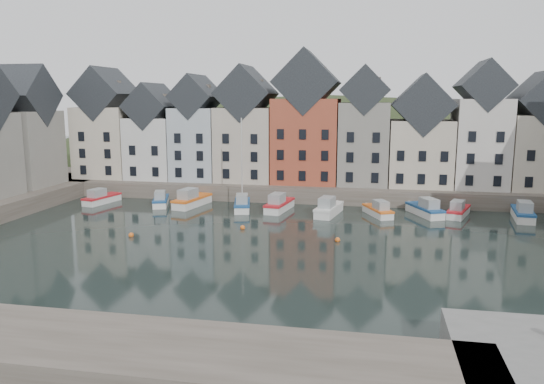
# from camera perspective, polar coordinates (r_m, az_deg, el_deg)

# --- Properties ---
(ground) EXTENTS (260.00, 260.00, 0.00)m
(ground) POSITION_cam_1_polar(r_m,az_deg,el_deg) (46.72, -0.77, -6.58)
(ground) COLOR black
(ground) RESTS_ON ground
(far_quay) EXTENTS (90.00, 16.00, 2.00)m
(far_quay) POSITION_cam_1_polar(r_m,az_deg,el_deg) (75.42, 3.81, 0.60)
(far_quay) COLOR #4E463C
(far_quay) RESTS_ON ground
(hillside) EXTENTS (153.60, 70.40, 64.00)m
(hillside) POSITION_cam_1_polar(r_m,az_deg,el_deg) (105.03, 5.46, -7.34)
(hillside) COLOR #253018
(hillside) RESTS_ON ground
(far_terrace) EXTENTS (72.37, 8.16, 17.78)m
(far_terrace) POSITION_cam_1_polar(r_m,az_deg,el_deg) (72.22, 6.23, 6.44)
(far_terrace) COLOR beige
(far_terrace) RESTS_ON far_quay
(mooring_buoys) EXTENTS (20.50, 5.50, 0.50)m
(mooring_buoys) POSITION_cam_1_polar(r_m,az_deg,el_deg) (52.56, -3.89, -4.53)
(mooring_buoys) COLOR orange
(mooring_buoys) RESTS_ON ground
(boat_a) EXTENTS (2.96, 5.95, 2.19)m
(boat_a) POSITION_cam_1_polar(r_m,az_deg,el_deg) (71.61, -17.92, -0.66)
(boat_a) COLOR silver
(boat_a) RESTS_ON ground
(boat_b) EXTENTS (3.39, 5.81, 2.13)m
(boat_b) POSITION_cam_1_polar(r_m,az_deg,el_deg) (68.35, -11.88, -0.90)
(boat_b) COLOR silver
(boat_b) RESTS_ON ground
(boat_c) EXTENTS (3.39, 6.98, 2.57)m
(boat_c) POSITION_cam_1_polar(r_m,az_deg,el_deg) (67.04, -8.66, -0.89)
(boat_c) COLOR silver
(boat_c) RESTS_ON ground
(boat_d) EXTENTS (3.10, 6.15, 11.26)m
(boat_d) POSITION_cam_1_polar(r_m,az_deg,el_deg) (64.17, -3.23, -1.32)
(boat_d) COLOR silver
(boat_d) RESTS_ON ground
(boat_e) EXTENTS (2.88, 6.54, 2.43)m
(boat_e) POSITION_cam_1_polar(r_m,az_deg,el_deg) (63.75, 0.76, -1.38)
(boat_e) COLOR silver
(boat_e) RESTS_ON ground
(boat_f) EXTENTS (3.11, 6.62, 2.44)m
(boat_f) POSITION_cam_1_polar(r_m,az_deg,el_deg) (61.76, 6.10, -1.81)
(boat_f) COLOR silver
(boat_f) RESTS_ON ground
(boat_g) EXTENTS (3.70, 5.64, 2.08)m
(boat_g) POSITION_cam_1_polar(r_m,az_deg,el_deg) (62.18, 11.36, -1.97)
(boat_g) COLOR silver
(boat_g) RESTS_ON ground
(boat_h) EXTENTS (4.20, 6.39, 2.36)m
(boat_h) POSITION_cam_1_polar(r_m,az_deg,el_deg) (63.63, 16.18, -1.83)
(boat_h) COLOR silver
(boat_h) RESTS_ON ground
(boat_i) EXTENTS (3.45, 5.86, 2.15)m
(boat_i) POSITION_cam_1_polar(r_m,az_deg,el_deg) (64.28, 19.40, -1.94)
(boat_i) COLOR silver
(boat_i) RESTS_ON ground
(boat_j) EXTENTS (2.70, 6.45, 2.40)m
(boat_j) POSITION_cam_1_polar(r_m,az_deg,el_deg) (65.41, 25.40, -2.08)
(boat_j) COLOR silver
(boat_j) RESTS_ON ground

